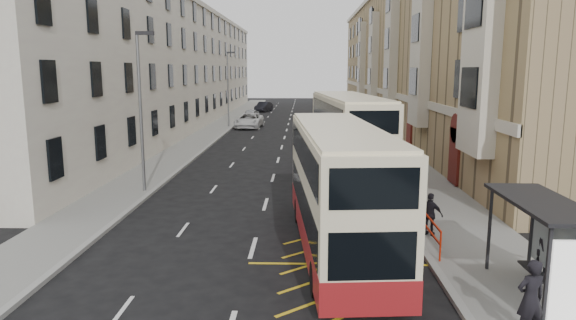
{
  "coord_description": "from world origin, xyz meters",
  "views": [
    {
      "loc": [
        1.8,
        -13.51,
        6.32
      ],
      "look_at": [
        1.16,
        6.98,
        2.67
      ],
      "focal_mm": 32.0,
      "sensor_mm": 36.0,
      "label": 1
    }
  ],
  "objects_px": {
    "street_lamp_far": "(228,85)",
    "pedestrian_mid": "(548,251)",
    "bus_shelter": "(553,231)",
    "double_decker_front": "(339,189)",
    "street_lamp_near": "(141,103)",
    "pedestrian_far": "(430,214)",
    "pedestrian_near": "(531,299)",
    "car_red": "(326,110)",
    "double_decker_rear": "(349,137)",
    "car_dark": "(264,107)",
    "white_van": "(249,121)",
    "car_silver": "(250,115)"
  },
  "relations": [
    {
      "from": "car_red",
      "to": "pedestrian_mid",
      "type": "bearing_deg",
      "value": 114.81
    },
    {
      "from": "pedestrian_near",
      "to": "pedestrian_far",
      "type": "relative_size",
      "value": 1.17
    },
    {
      "from": "bus_shelter",
      "to": "double_decker_front",
      "type": "height_order",
      "value": "double_decker_front"
    },
    {
      "from": "double_decker_rear",
      "to": "pedestrian_far",
      "type": "xyz_separation_m",
      "value": [
        2.14,
        -10.92,
        -1.5
      ]
    },
    {
      "from": "bus_shelter",
      "to": "pedestrian_near",
      "type": "relative_size",
      "value": 2.24
    },
    {
      "from": "pedestrian_mid",
      "to": "white_van",
      "type": "xyz_separation_m",
      "value": [
        -13.24,
        40.63,
        -0.19
      ]
    },
    {
      "from": "pedestrian_mid",
      "to": "pedestrian_far",
      "type": "xyz_separation_m",
      "value": [
        -2.54,
        3.94,
        -0.02
      ]
    },
    {
      "from": "car_silver",
      "to": "street_lamp_near",
      "type": "bearing_deg",
      "value": -84.22
    },
    {
      "from": "car_dark",
      "to": "pedestrian_far",
      "type": "bearing_deg",
      "value": -64.61
    },
    {
      "from": "car_dark",
      "to": "car_red",
      "type": "relative_size",
      "value": 0.82
    },
    {
      "from": "double_decker_front",
      "to": "pedestrian_mid",
      "type": "xyz_separation_m",
      "value": [
        6.08,
        -2.47,
        -1.27
      ]
    },
    {
      "from": "pedestrian_far",
      "to": "car_red",
      "type": "height_order",
      "value": "pedestrian_far"
    },
    {
      "from": "double_decker_front",
      "to": "pedestrian_near",
      "type": "relative_size",
      "value": 5.92
    },
    {
      "from": "double_decker_front",
      "to": "white_van",
      "type": "height_order",
      "value": "double_decker_front"
    },
    {
      "from": "street_lamp_near",
      "to": "double_decker_rear",
      "type": "height_order",
      "value": "street_lamp_near"
    },
    {
      "from": "white_van",
      "to": "car_silver",
      "type": "bearing_deg",
      "value": 98.2
    },
    {
      "from": "pedestrian_far",
      "to": "car_dark",
      "type": "xyz_separation_m",
      "value": [
        -10.79,
        58.44,
        -0.23
      ]
    },
    {
      "from": "pedestrian_near",
      "to": "white_van",
      "type": "distance_m",
      "value": 45.55
    },
    {
      "from": "street_lamp_far",
      "to": "pedestrian_far",
      "type": "relative_size",
      "value": 4.94
    },
    {
      "from": "pedestrian_near",
      "to": "car_silver",
      "type": "distance_m",
      "value": 53.62
    },
    {
      "from": "double_decker_rear",
      "to": "pedestrian_far",
      "type": "distance_m",
      "value": 11.23
    },
    {
      "from": "double_decker_front",
      "to": "pedestrian_far",
      "type": "bearing_deg",
      "value": 17.87
    },
    {
      "from": "street_lamp_far",
      "to": "pedestrian_mid",
      "type": "height_order",
      "value": "street_lamp_far"
    },
    {
      "from": "pedestrian_near",
      "to": "car_red",
      "type": "height_order",
      "value": "pedestrian_near"
    },
    {
      "from": "double_decker_rear",
      "to": "car_dark",
      "type": "distance_m",
      "value": 48.33
    },
    {
      "from": "pedestrian_mid",
      "to": "car_red",
      "type": "relative_size",
      "value": 0.31
    },
    {
      "from": "bus_shelter",
      "to": "double_decker_front",
      "type": "distance_m",
      "value": 6.73
    },
    {
      "from": "street_lamp_near",
      "to": "double_decker_rear",
      "type": "bearing_deg",
      "value": 20.86
    },
    {
      "from": "street_lamp_far",
      "to": "car_dark",
      "type": "xyz_separation_m",
      "value": [
        2.11,
        21.61,
        -3.9
      ]
    },
    {
      "from": "car_silver",
      "to": "pedestrian_near",
      "type": "bearing_deg",
      "value": -69.14
    },
    {
      "from": "bus_shelter",
      "to": "double_decker_front",
      "type": "xyz_separation_m",
      "value": [
        -5.33,
        4.11,
        0.11
      ]
    },
    {
      "from": "pedestrian_near",
      "to": "street_lamp_near",
      "type": "bearing_deg",
      "value": -58.43
    },
    {
      "from": "street_lamp_near",
      "to": "pedestrian_near",
      "type": "xyz_separation_m",
      "value": [
        13.4,
        -14.28,
        -3.54
      ]
    },
    {
      "from": "pedestrian_far",
      "to": "white_van",
      "type": "xyz_separation_m",
      "value": [
        -10.7,
        36.69,
        -0.16
      ]
    },
    {
      "from": "bus_shelter",
      "to": "white_van",
      "type": "height_order",
      "value": "bus_shelter"
    },
    {
      "from": "car_dark",
      "to": "street_lamp_far",
      "type": "bearing_deg",
      "value": -80.66
    },
    {
      "from": "car_silver",
      "to": "car_dark",
      "type": "relative_size",
      "value": 0.92
    },
    {
      "from": "street_lamp_far",
      "to": "double_decker_rear",
      "type": "xyz_separation_m",
      "value": [
        10.76,
        -25.9,
        -2.18
      ]
    },
    {
      "from": "pedestrian_far",
      "to": "white_van",
      "type": "height_order",
      "value": "pedestrian_far"
    },
    {
      "from": "street_lamp_near",
      "to": "pedestrian_far",
      "type": "distance_m",
      "value": 15.05
    },
    {
      "from": "car_silver",
      "to": "pedestrian_mid",
      "type": "bearing_deg",
      "value": -66.0
    },
    {
      "from": "double_decker_rear",
      "to": "car_silver",
      "type": "height_order",
      "value": "double_decker_rear"
    },
    {
      "from": "car_red",
      "to": "white_van",
      "type": "bearing_deg",
      "value": 80.15
    },
    {
      "from": "double_decker_front",
      "to": "pedestrian_mid",
      "type": "distance_m",
      "value": 6.69
    },
    {
      "from": "car_dark",
      "to": "double_decker_front",
      "type": "bearing_deg",
      "value": -68.18
    },
    {
      "from": "bus_shelter",
      "to": "white_van",
      "type": "bearing_deg",
      "value": 106.47
    },
    {
      "from": "street_lamp_far",
      "to": "pedestrian_near",
      "type": "xyz_separation_m",
      "value": [
        13.4,
        -44.28,
        -3.54
      ]
    },
    {
      "from": "car_dark",
      "to": "double_decker_rear",
      "type": "bearing_deg",
      "value": -64.76
    },
    {
      "from": "street_lamp_near",
      "to": "pedestrian_far",
      "type": "xyz_separation_m",
      "value": [
        12.9,
        -6.82,
        -3.68
      ]
    },
    {
      "from": "street_lamp_far",
      "to": "pedestrian_near",
      "type": "distance_m",
      "value": 46.4
    }
  ]
}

